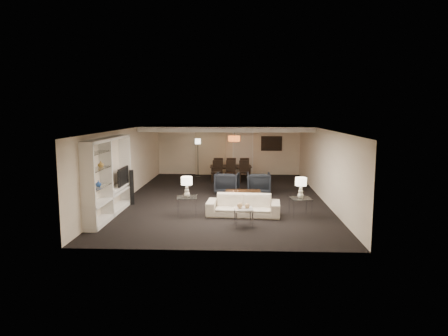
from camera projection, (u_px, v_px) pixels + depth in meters
name	position (u px, v px, depth m)	size (l,w,h in m)	color
floor	(224.00, 198.00, 14.45)	(11.00, 11.00, 0.00)	black
ceiling	(224.00, 129.00, 14.09)	(7.00, 11.00, 0.02)	silver
wall_back	(229.00, 149.00, 19.71)	(7.00, 0.02, 2.50)	beige
wall_front	(213.00, 196.00, 8.83)	(7.00, 0.02, 2.50)	beige
wall_left	(127.00, 163.00, 14.42)	(0.02, 11.00, 2.50)	beige
wall_right	(323.00, 164.00, 14.12)	(0.02, 11.00, 2.50)	beige
ceiling_soffit	(227.00, 128.00, 17.57)	(7.00, 4.00, 0.20)	silver
curtains	(210.00, 150.00, 19.68)	(1.50, 0.12, 2.40)	beige
door	(243.00, 153.00, 19.68)	(0.90, 0.05, 2.10)	silver
painting	(271.00, 143.00, 19.54)	(0.95, 0.04, 0.65)	#142D38
media_unit	(109.00, 177.00, 11.85)	(0.38, 3.40, 2.35)	white
pendant_light	(234.00, 139.00, 17.63)	(0.52, 0.52, 0.24)	#D8591E
sofa	(243.00, 205.00, 11.97)	(2.17, 0.85, 0.63)	beige
coffee_table	(243.00, 197.00, 13.57)	(1.19, 0.70, 0.43)	black
armchair_left	(227.00, 183.00, 15.25)	(0.86, 0.89, 0.81)	black
armchair_right	(259.00, 183.00, 15.20)	(0.86, 0.89, 0.81)	black
side_table_left	(187.00, 206.00, 12.05)	(0.60, 0.60, 0.56)	silver
side_table_right	(300.00, 207.00, 11.90)	(0.60, 0.60, 0.56)	white
table_lamp_left	(187.00, 187.00, 11.96)	(0.34, 0.34, 0.62)	beige
table_lamp_right	(301.00, 188.00, 11.82)	(0.34, 0.34, 0.62)	beige
marble_table	(243.00, 217.00, 10.89)	(0.50, 0.50, 0.50)	silver
gold_gourd_a	(240.00, 205.00, 10.85)	(0.16, 0.16, 0.16)	tan
gold_gourd_b	(247.00, 206.00, 10.84)	(0.14, 0.14, 0.14)	#EAB87B
television	(120.00, 176.00, 12.83)	(0.13, 1.02, 0.58)	black
vase_blue	(98.00, 184.00, 10.95)	(0.16, 0.16, 0.17)	#2752AA
vase_amber	(101.00, 164.00, 11.14)	(0.17, 0.17, 0.18)	#B4873C
floor_speaker	(132.00, 187.00, 13.39)	(0.13, 0.13, 1.17)	black
dining_table	(231.00, 173.00, 18.11)	(1.86, 1.04, 0.65)	black
chair_nl	(217.00, 172.00, 17.47)	(0.45, 0.45, 0.97)	black
chair_nm	(230.00, 172.00, 17.45)	(0.45, 0.45, 0.97)	black
chair_nr	(244.00, 172.00, 17.42)	(0.45, 0.45, 0.97)	black
chair_fl	(218.00, 168.00, 18.76)	(0.45, 0.45, 0.97)	black
chair_fm	(231.00, 168.00, 18.73)	(0.45, 0.45, 0.97)	black
chair_fr	(244.00, 168.00, 18.71)	(0.45, 0.45, 0.97)	black
floor_lamp	(198.00, 158.00, 18.89)	(0.27, 0.27, 1.83)	black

